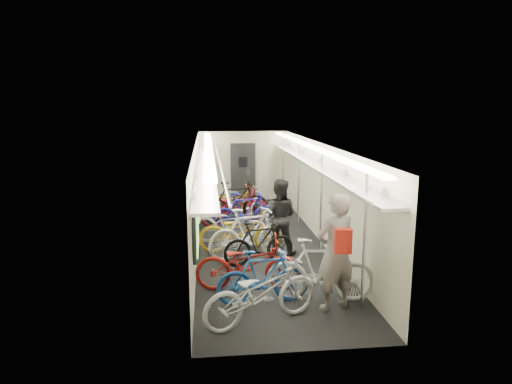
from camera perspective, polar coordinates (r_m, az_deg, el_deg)
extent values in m
plane|color=black|center=(11.18, 0.46, -6.34)|extent=(10.00, 10.00, 0.00)
plane|color=white|center=(10.71, 0.48, 6.01)|extent=(10.00, 10.00, 0.00)
plane|color=beige|center=(10.81, -7.46, -0.46)|extent=(0.00, 10.00, 10.00)
plane|color=beige|center=(11.15, 8.14, -0.13)|extent=(0.00, 10.00, 10.00)
plane|color=beige|center=(15.79, -1.65, 3.25)|extent=(3.00, 0.00, 3.00)
plane|color=beige|center=(6.12, 6.00, -9.48)|extent=(3.00, 0.00, 3.00)
cube|color=black|center=(7.69, -7.62, -4.82)|extent=(0.06, 1.10, 0.80)
cube|color=#74BB51|center=(7.69, -7.32, -4.82)|extent=(0.02, 0.96, 0.66)
cube|color=black|center=(9.82, -7.34, -1.33)|extent=(0.06, 1.10, 0.80)
cube|color=#74BB51|center=(9.82, -7.11, -1.32)|extent=(0.02, 0.96, 0.66)
cube|color=black|center=(11.98, -7.16, 0.92)|extent=(0.06, 1.10, 0.80)
cube|color=#74BB51|center=(11.98, -6.97, 0.92)|extent=(0.02, 0.96, 0.66)
cube|color=black|center=(14.15, -7.03, 2.47)|extent=(0.06, 1.10, 0.80)
cube|color=#74BB51|center=(14.15, -6.87, 2.47)|extent=(0.02, 0.96, 0.66)
cube|color=yellow|center=(8.74, -7.41, -2.54)|extent=(0.02, 0.22, 0.30)
cube|color=yellow|center=(10.89, -7.20, 0.16)|extent=(0.02, 0.22, 0.30)
cube|color=yellow|center=(13.06, -7.05, 1.98)|extent=(0.02, 0.22, 0.30)
cube|color=black|center=(15.76, -1.63, 2.50)|extent=(0.85, 0.08, 2.00)
cube|color=#999BA0|center=(10.69, -6.37, 3.35)|extent=(0.40, 9.70, 0.05)
cube|color=#999BA0|center=(10.98, 7.13, 3.54)|extent=(0.40, 9.70, 0.05)
cylinder|color=silver|center=(10.68, -4.61, 3.92)|extent=(0.04, 9.70, 0.04)
cylinder|color=silver|center=(10.90, 5.45, 4.04)|extent=(0.04, 9.70, 0.04)
cube|color=white|center=(10.64, -5.99, 5.60)|extent=(0.18, 9.60, 0.04)
cube|color=white|center=(10.92, 6.77, 5.72)|extent=(0.18, 9.60, 0.04)
cylinder|color=silver|center=(7.55, 13.42, -5.73)|extent=(0.05, 0.05, 2.38)
cylinder|color=silver|center=(10.14, 8.16, -1.24)|extent=(0.05, 0.05, 2.38)
cylinder|color=silver|center=(12.53, 5.35, 1.17)|extent=(0.05, 0.05, 2.38)
cylinder|color=silver|center=(14.96, 3.44, 2.80)|extent=(0.05, 0.05, 2.38)
imported|color=silver|center=(7.11, 0.64, -12.40)|extent=(2.05, 1.37, 1.02)
imported|color=#184491|center=(7.78, 0.91, -10.56)|extent=(1.62, 0.57, 0.95)
imported|color=maroon|center=(8.31, -1.01, -8.94)|extent=(1.94, 0.80, 1.00)
imported|color=black|center=(9.59, 0.38, -6.40)|extent=(1.61, 0.77, 0.93)
imported|color=#C99112|center=(10.35, -1.94, -4.92)|extent=(1.92, 0.77, 0.99)
imported|color=white|center=(9.93, -0.80, -5.16)|extent=(1.96, 1.09, 1.14)
imported|color=#9C9DA1|center=(10.94, -3.23, -4.03)|extent=(2.00, 1.30, 0.99)
imported|color=navy|center=(11.94, -1.33, -2.54)|extent=(1.83, 0.73, 1.07)
imported|color=maroon|center=(12.64, -2.66, -1.83)|extent=(2.12, 1.26, 1.05)
imported|color=black|center=(13.00, -2.62, -1.20)|extent=(2.01, 0.87, 1.17)
imported|color=orange|center=(13.25, -3.12, -1.37)|extent=(1.96, 0.96, 0.99)
imported|color=silver|center=(7.91, 8.06, -9.68)|extent=(1.90, 0.78, 1.11)
imported|color=slate|center=(14.18, -1.96, -0.74)|extent=(1.79, 1.00, 0.89)
imported|color=slate|center=(7.54, 9.90, -7.40)|extent=(0.82, 0.67, 1.95)
imported|color=black|center=(10.19, 2.88, -3.09)|extent=(0.99, 0.87, 1.70)
cube|color=#A11910|center=(7.09, 10.82, -6.03)|extent=(0.27, 0.17, 0.38)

